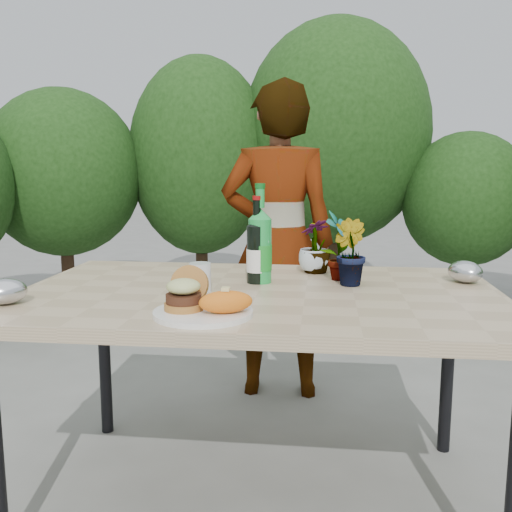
# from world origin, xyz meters

# --- Properties ---
(ground) EXTENTS (80.00, 80.00, 0.00)m
(ground) POSITION_xyz_m (0.00, 0.00, 0.00)
(ground) COLOR slate
(ground) RESTS_ON ground
(patio_table) EXTENTS (1.60, 1.00, 0.75)m
(patio_table) POSITION_xyz_m (0.00, 0.00, 0.69)
(patio_table) COLOR tan
(patio_table) RESTS_ON ground
(shrub_hedge) EXTENTS (6.87, 5.19, 2.33)m
(shrub_hedge) POSITION_xyz_m (0.09, 1.72, 1.15)
(shrub_hedge) COLOR #382316
(shrub_hedge) RESTS_ON ground
(dinner_plate) EXTENTS (0.28, 0.28, 0.01)m
(dinner_plate) POSITION_xyz_m (-0.12, -0.33, 0.76)
(dinner_plate) COLOR white
(dinner_plate) RESTS_ON patio_table
(burger_stack) EXTENTS (0.11, 0.16, 0.11)m
(burger_stack) POSITION_xyz_m (-0.17, -0.31, 0.81)
(burger_stack) COLOR #B7722D
(burger_stack) RESTS_ON dinner_plate
(sweet_potato) EXTENTS (0.17, 0.12, 0.06)m
(sweet_potato) POSITION_xyz_m (-0.05, -0.35, 0.80)
(sweet_potato) COLOR orange
(sweet_potato) RESTS_ON dinner_plate
(grilled_veg) EXTENTS (0.08, 0.05, 0.03)m
(grilled_veg) POSITION_xyz_m (-0.10, -0.24, 0.78)
(grilled_veg) COLOR olive
(grilled_veg) RESTS_ON dinner_plate
(wine_bottle) EXTENTS (0.07, 0.07, 0.31)m
(wine_bottle) POSITION_xyz_m (-0.02, 0.12, 0.86)
(wine_bottle) COLOR black
(wine_bottle) RESTS_ON patio_table
(sparkling_water) EXTENTS (0.08, 0.08, 0.35)m
(sparkling_water) POSITION_xyz_m (-0.01, 0.13, 0.88)
(sparkling_water) COLOR green
(sparkling_water) RESTS_ON patio_table
(plastic_cup) EXTENTS (0.07, 0.07, 0.09)m
(plastic_cup) POSITION_xyz_m (-0.19, -0.03, 0.80)
(plastic_cup) COLOR silver
(plastic_cup) RESTS_ON patio_table
(seedling_left) EXTENTS (0.15, 0.16, 0.25)m
(seedling_left) POSITION_xyz_m (0.27, 0.20, 0.88)
(seedling_left) COLOR #29531C
(seedling_left) RESTS_ON patio_table
(seedling_mid) EXTENTS (0.15, 0.16, 0.23)m
(seedling_mid) POSITION_xyz_m (0.30, 0.13, 0.87)
(seedling_mid) COLOR #225A1E
(seedling_mid) RESTS_ON patio_table
(seedling_right) EXTENTS (0.17, 0.17, 0.21)m
(seedling_right) POSITION_xyz_m (0.18, 0.34, 0.85)
(seedling_right) COLOR #295D20
(seedling_right) RESTS_ON patio_table
(blue_bowl) EXTENTS (0.13, 0.13, 0.09)m
(blue_bowl) POSITION_xyz_m (0.18, 0.34, 0.80)
(blue_bowl) COLOR silver
(blue_bowl) RESTS_ON patio_table
(foil_packet_left) EXTENTS (0.17, 0.16, 0.08)m
(foil_packet_left) POSITION_xyz_m (-0.74, -0.28, 0.79)
(foil_packet_left) COLOR #B7B9BF
(foil_packet_left) RESTS_ON patio_table
(foil_packet_right) EXTENTS (0.16, 0.17, 0.08)m
(foil_packet_right) POSITION_xyz_m (0.72, 0.22, 0.79)
(foil_packet_right) COLOR #B6B9BE
(foil_packet_right) RESTS_ON patio_table
(person) EXTENTS (0.59, 0.40, 1.56)m
(person) POSITION_xyz_m (-0.01, 0.95, 0.78)
(person) COLOR #A36A51
(person) RESTS_ON ground
(terracotta_pot) EXTENTS (0.17, 0.17, 0.14)m
(terracotta_pot) POSITION_xyz_m (-1.56, 2.03, 0.07)
(terracotta_pot) COLOR #B34C2E
(terracotta_pot) RESTS_ON ground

